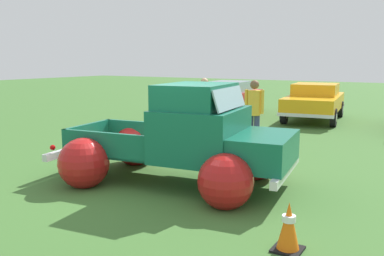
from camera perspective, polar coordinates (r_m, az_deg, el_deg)
The scene contains 8 objects.
ground_plane at distance 8.14m, azimuth -3.02°, elevation -7.37°, with size 80.00×80.00×0.00m, color #3D6B2D.
vintage_pickup_truck at distance 7.80m, azimuth -0.51°, elevation -2.37°, with size 4.83×3.25×1.96m.
show_car_0 at distance 18.00m, azimuth 5.06°, elevation 4.40°, with size 2.27×4.79×1.43m.
show_car_1 at distance 16.84m, azimuth 16.63°, elevation 3.70°, with size 2.47×4.59×1.43m.
spectator_0 at distance 14.64m, azimuth 1.84°, elevation 4.03°, with size 0.48×0.48×1.71m.
spectator_1 at distance 13.90m, azimuth 1.69°, elevation 3.88°, with size 0.53×0.43×1.76m.
spectator_2 at distance 11.13m, azimuth 8.60°, elevation 2.61°, with size 0.54×0.38×1.82m.
lane_cone_0 at distance 5.36m, azimuth 13.24°, elevation -13.20°, with size 0.36×0.36×0.63m.
Camera 1 is at (4.44, -6.41, 2.35)m, focal length 38.46 mm.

